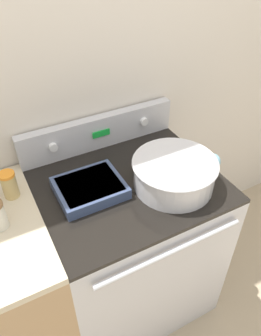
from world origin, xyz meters
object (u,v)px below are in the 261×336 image
object	(u,v)px
mixing_bowl	(174,172)
spice_jar_orange_cap	(9,185)
ladle	(211,161)
casserole_dish	(90,187)

from	to	relation	value
mixing_bowl	spice_jar_orange_cap	distance (m)	0.69
mixing_bowl	spice_jar_orange_cap	size ratio (longest dim) A/B	3.03
ladle	mixing_bowl	bearing A→B (deg)	-173.87
mixing_bowl	ladle	distance (m)	0.23
mixing_bowl	spice_jar_orange_cap	bearing A→B (deg)	158.62
mixing_bowl	spice_jar_orange_cap	world-z (taller)	spice_jar_orange_cap
mixing_bowl	casserole_dish	size ratio (longest dim) A/B	1.31
spice_jar_orange_cap	mixing_bowl	bearing A→B (deg)	-21.38
mixing_bowl	ladle	size ratio (longest dim) A/B	1.35
mixing_bowl	spice_jar_orange_cap	xyz separation A→B (m)	(-0.64, 0.25, -0.00)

